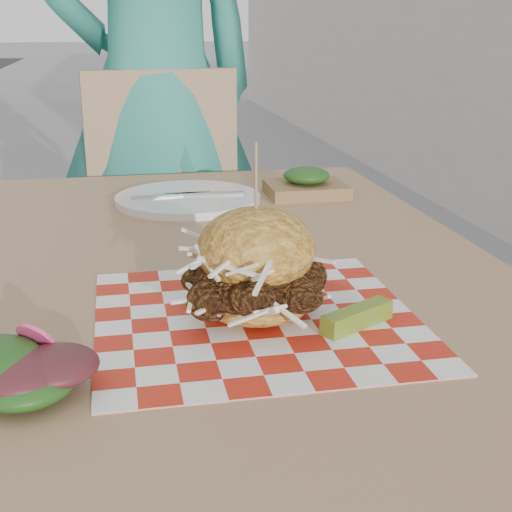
% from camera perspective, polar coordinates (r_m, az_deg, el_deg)
% --- Properties ---
extents(diner, '(0.74, 0.59, 1.78)m').
position_cam_1_polar(diner, '(2.08, -7.99, 13.08)').
color(diner, teal).
rests_on(diner, ground).
extents(patio_table, '(0.80, 1.20, 0.75)m').
position_cam_1_polar(patio_table, '(1.05, -3.46, -4.11)').
color(patio_table, tan).
rests_on(patio_table, ground).
extents(patio_chair, '(0.46, 0.47, 0.95)m').
position_cam_1_polar(patio_chair, '(1.96, -7.33, 2.73)').
color(patio_chair, tan).
rests_on(patio_chair, ground).
extents(paper_liner, '(0.36, 0.36, 0.00)m').
position_cam_1_polar(paper_liner, '(0.82, -0.00, -4.95)').
color(paper_liner, red).
rests_on(paper_liner, patio_table).
extents(sandwich, '(0.18, 0.18, 0.20)m').
position_cam_1_polar(sandwich, '(0.79, -0.00, -1.21)').
color(sandwich, gold).
rests_on(sandwich, paper_liner).
extents(pickle_spear, '(0.09, 0.07, 0.02)m').
position_cam_1_polar(pickle_spear, '(0.79, 8.09, -4.87)').
color(pickle_spear, olive).
rests_on(pickle_spear, paper_liner).
extents(side_salad, '(0.14, 0.14, 0.05)m').
position_cam_1_polar(side_salad, '(0.71, -18.31, -8.58)').
color(side_salad, '#3F1419').
rests_on(side_salad, patio_table).
extents(place_setting, '(0.27, 0.27, 0.02)m').
position_cam_1_polar(place_setting, '(1.34, -5.46, 4.57)').
color(place_setting, white).
rests_on(place_setting, patio_table).
extents(kraft_tray, '(0.15, 0.12, 0.06)m').
position_cam_1_polar(kraft_tray, '(1.39, 4.04, 5.74)').
color(kraft_tray, olive).
rests_on(kraft_tray, patio_table).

